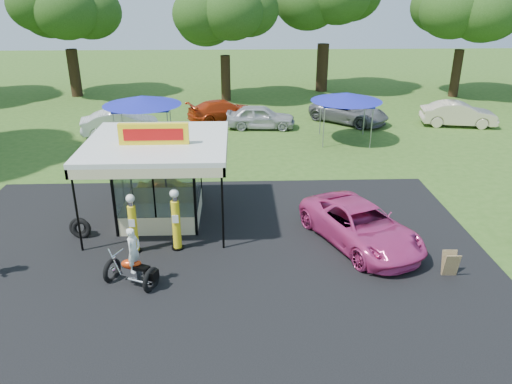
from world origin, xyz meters
TOP-DOWN VIEW (x-y plane):
  - ground at (0.00, 0.00)m, footprint 120.00×120.00m
  - asphalt_apron at (0.00, 2.00)m, footprint 20.00×14.00m
  - gas_station_kiosk at (-2.00, 4.99)m, footprint 5.40×5.40m
  - gas_pump_left at (-2.61, 2.31)m, footprint 0.42×0.42m
  - gas_pump_right at (-1.11, 2.46)m, footprint 0.44×0.44m
  - motorcycle at (-2.23, 0.18)m, footprint 1.87×1.44m
  - spare_tires at (-4.91, 3.56)m, footprint 0.90×0.55m
  - a_frame_sign at (8.05, 0.34)m, footprint 0.49×0.45m
  - kiosk_car at (-2.00, 7.20)m, footprint 2.82×1.13m
  - pink_sedan at (5.59, 2.64)m, footprint 4.40×5.93m
  - bg_car_a at (-6.26, 17.27)m, footprint 5.03×2.67m
  - bg_car_b at (0.14, 20.59)m, footprint 5.36×3.86m
  - bg_car_c at (2.64, 18.58)m, footprint 4.64×2.14m
  - bg_car_d at (8.78, 19.80)m, footprint 5.72×5.53m
  - bg_car_e at (15.93, 18.70)m, footprint 5.09×2.53m
  - tent_west at (-4.25, 14.54)m, footprint 4.42×4.42m
  - tent_east at (7.59, 15.55)m, footprint 4.24×4.24m
  - oak_far_b at (-12.46, 29.21)m, footprint 8.99×8.99m
  - oak_far_c at (0.21, 27.14)m, footprint 8.60×8.60m
  - oak_far_d at (8.60, 30.62)m, footprint 9.44×9.44m
  - oak_far_e at (19.39, 27.90)m, footprint 8.98×8.98m

SIDE VIEW (x-z plane):
  - ground at x=0.00m, z-range 0.00..0.00m
  - asphalt_apron at x=0.00m, z-range 0.00..0.04m
  - spare_tires at x=-4.91m, z-range -0.01..0.76m
  - a_frame_sign at x=8.05m, z-range 0.01..0.88m
  - kiosk_car at x=-2.00m, z-range 0.00..0.96m
  - bg_car_b at x=0.14m, z-range 0.00..1.44m
  - pink_sedan at x=5.59m, z-range 0.00..1.50m
  - bg_car_d at x=8.78m, z-range 0.00..1.51m
  - bg_car_c at x=2.64m, z-range 0.00..1.54m
  - bg_car_a at x=-6.26m, z-range 0.00..1.57m
  - bg_car_e at x=15.93m, z-range 0.00..1.60m
  - motorcycle at x=-2.23m, z-range -0.24..1.89m
  - gas_pump_left at x=-2.61m, z-range -0.05..2.22m
  - gas_pump_right at x=-1.11m, z-range -0.05..2.33m
  - gas_station_kiosk at x=-2.00m, z-range -0.31..3.87m
  - tent_east at x=7.59m, z-range 1.20..4.16m
  - tent_west at x=-4.25m, z-range 1.25..4.34m
  - oak_far_c at x=0.21m, z-range 1.36..11.50m
  - oak_far_e at x=19.39m, z-range 1.48..12.17m
  - oak_far_b at x=-12.46m, z-range 1.48..12.20m
  - oak_far_d at x=8.60m, z-range 1.54..12.78m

